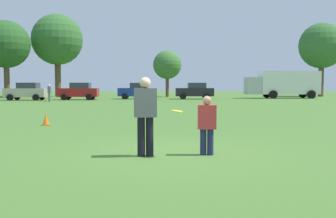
% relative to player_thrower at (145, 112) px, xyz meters
% --- Properties ---
extents(ground_plane, '(165.89, 165.89, 0.00)m').
position_rel_player_thrower_xyz_m(ground_plane, '(0.56, 0.25, -1.03)').
color(ground_plane, '#47702D').
extents(player_thrower, '(0.53, 0.33, 1.82)m').
position_rel_player_thrower_xyz_m(player_thrower, '(0.00, 0.00, 0.00)').
color(player_thrower, black).
rests_on(player_thrower, ground).
extents(player_defender, '(0.46, 0.30, 1.39)m').
position_rel_player_thrower_xyz_m(player_defender, '(1.44, 0.06, -0.25)').
color(player_defender, '#1E234C').
rests_on(player_defender, ground).
extents(frisbee, '(0.27, 0.27, 0.07)m').
position_rel_player_thrower_xyz_m(frisbee, '(0.72, -0.11, 0.02)').
color(frisbee, yellow).
extents(traffic_cone, '(0.32, 0.32, 0.48)m').
position_rel_player_thrower_xyz_m(traffic_cone, '(-3.95, 7.14, -0.80)').
color(traffic_cone, '#D8590C').
rests_on(traffic_cone, ground).
extents(parked_car_center, '(4.29, 2.38, 1.82)m').
position_rel_player_thrower_xyz_m(parked_car_center, '(-11.93, 32.49, -0.10)').
color(parked_car_center, '#B7AD99').
rests_on(parked_car_center, ground).
extents(parked_car_mid_right, '(4.29, 2.38, 1.82)m').
position_rel_player_thrower_xyz_m(parked_car_mid_right, '(-6.67, 33.11, -0.10)').
color(parked_car_mid_right, maroon).
rests_on(parked_car_mid_right, ground).
extents(parked_car_near_right, '(4.29, 2.38, 1.82)m').
position_rel_player_thrower_xyz_m(parked_car_near_right, '(-0.47, 35.10, -0.10)').
color(parked_car_near_right, navy).
rests_on(parked_car_near_right, ground).
extents(parked_car_far_right, '(4.29, 2.38, 1.82)m').
position_rel_player_thrower_xyz_m(parked_car_far_right, '(5.95, 34.33, -0.10)').
color(parked_car_far_right, black).
rests_on(parked_car_far_right, ground).
extents(box_truck, '(8.61, 3.29, 3.18)m').
position_rel_player_thrower_xyz_m(box_truck, '(16.76, 36.22, 0.73)').
color(box_truck, white).
rests_on(box_truck, ground).
extents(bystander_far_jogger, '(0.28, 0.46, 1.64)m').
position_rel_player_thrower_xyz_m(bystander_far_jogger, '(-8.86, 29.15, -0.10)').
color(bystander_far_jogger, '#4C4C51').
rests_on(bystander_far_jogger, ground).
extents(tree_west_maple, '(5.84, 5.84, 9.49)m').
position_rel_player_thrower_xyz_m(tree_west_maple, '(-16.60, 40.54, 5.50)').
color(tree_west_maple, brown).
rests_on(tree_west_maple, ground).
extents(tree_center_elm, '(6.81, 6.81, 11.06)m').
position_rel_player_thrower_xyz_m(tree_center_elm, '(-11.27, 44.79, 6.58)').
color(tree_center_elm, brown).
rests_on(tree_center_elm, ground).
extents(tree_east_birch, '(3.74, 3.74, 6.07)m').
position_rel_player_thrower_xyz_m(tree_east_birch, '(3.39, 42.34, 3.15)').
color(tree_east_birch, brown).
rests_on(tree_east_birch, ground).
extents(tree_east_oak, '(6.07, 6.07, 9.86)m').
position_rel_player_thrower_xyz_m(tree_east_oak, '(24.16, 42.15, 5.76)').
color(tree_east_oak, brown).
rests_on(tree_east_oak, ground).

